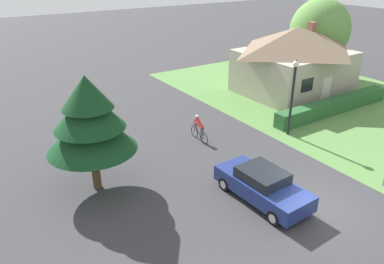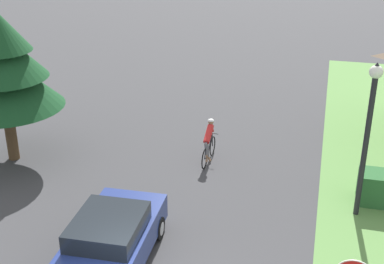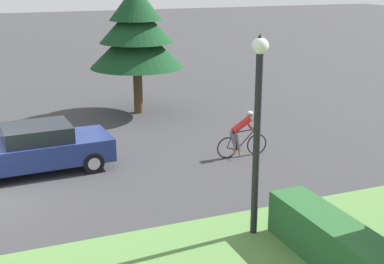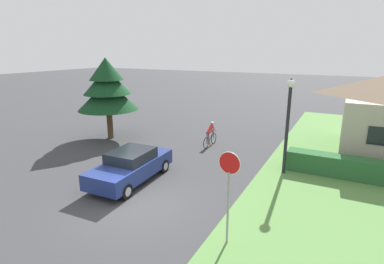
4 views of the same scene
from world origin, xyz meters
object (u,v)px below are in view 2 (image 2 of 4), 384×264
Objects in this scene: cyclist at (209,142)px; conifer_tall_near at (1,66)px; sedan_left_lane at (109,244)px; street_lamp at (369,123)px.

cyclist is 0.33× the size of conifer_tall_near.
sedan_left_lane is 2.53× the size of cyclist.
street_lamp is (4.95, -2.24, 2.16)m from cyclist.
cyclist is at bearing 12.69° from conifer_tall_near.
street_lamp reaches higher than sedan_left_lane.
street_lamp reaches higher than cyclist.
conifer_tall_near is at bearing 46.89° from sedan_left_lane.
street_lamp is at bearing -57.72° from sedan_left_lane.
cyclist is 0.39× the size of street_lamp.
cyclist is 7.41m from conifer_tall_near.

